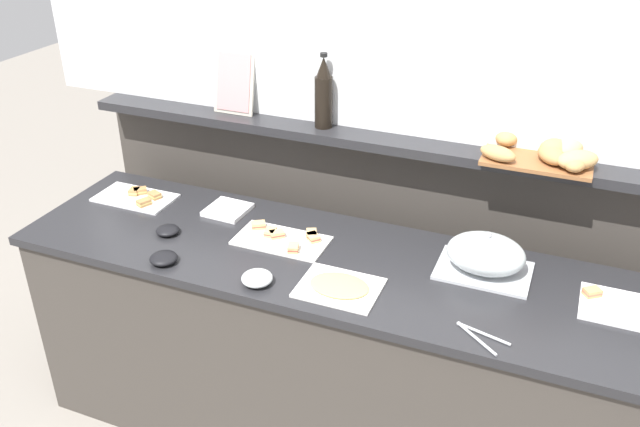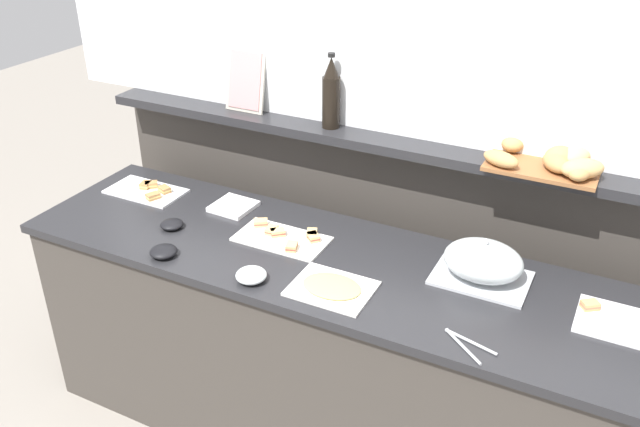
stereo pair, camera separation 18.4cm
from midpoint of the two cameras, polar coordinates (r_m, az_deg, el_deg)
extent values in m
plane|color=gray|center=(3.54, 3.43, -11.87)|extent=(12.00, 12.00, 0.00)
cube|color=#3D3833|center=(2.83, -0.41, -12.30)|extent=(2.55, 0.65, 0.89)
cube|color=#232326|center=(2.55, -0.44, -4.39)|extent=(2.59, 0.69, 0.03)
cube|color=#3D3833|center=(3.12, 3.30, -4.12)|extent=(2.71, 0.08, 1.22)
cube|color=#232326|center=(2.79, 3.31, 6.35)|extent=(2.71, 0.22, 0.04)
cube|color=white|center=(3.12, -17.12, 1.26)|extent=(0.35, 0.20, 0.01)
cube|color=#AD7A47|center=(3.14, -17.15, 1.66)|extent=(0.05, 0.06, 0.01)
cube|color=#E5C666|center=(3.14, -17.17, 1.79)|extent=(0.05, 0.06, 0.01)
cube|color=#AD7A47|center=(3.13, -17.19, 1.92)|extent=(0.05, 0.06, 0.01)
cube|color=#AD7A47|center=(3.13, -16.68, 1.70)|extent=(0.07, 0.07, 0.01)
cube|color=#E5C666|center=(3.13, -16.70, 1.83)|extent=(0.07, 0.07, 0.01)
cube|color=#AD7A47|center=(3.13, -16.72, 1.96)|extent=(0.07, 0.07, 0.01)
cube|color=#AD7A47|center=(3.08, -15.58, 1.35)|extent=(0.07, 0.06, 0.01)
cube|color=#E5C666|center=(3.07, -15.60, 1.48)|extent=(0.07, 0.06, 0.01)
cube|color=#AD7A47|center=(3.07, -15.62, 1.61)|extent=(0.07, 0.06, 0.01)
cube|color=#AD7A47|center=(3.03, -16.46, 0.74)|extent=(0.06, 0.07, 0.01)
cube|color=#E5C666|center=(3.02, -16.48, 0.88)|extent=(0.06, 0.07, 0.01)
cube|color=#AD7A47|center=(3.02, -16.50, 1.01)|extent=(0.06, 0.07, 0.01)
cube|color=white|center=(2.46, 22.79, -7.61)|extent=(0.31, 0.22, 0.01)
cube|color=tan|center=(2.48, 20.20, -6.51)|extent=(0.07, 0.07, 0.01)
cube|color=#D1664C|center=(2.48, 20.23, -6.36)|extent=(0.07, 0.07, 0.01)
cube|color=tan|center=(2.47, 20.26, -6.20)|extent=(0.07, 0.07, 0.01)
cube|color=white|center=(2.66, -5.28, -2.35)|extent=(0.37, 0.20, 0.01)
cube|color=tan|center=(2.75, -7.19, -1.17)|extent=(0.07, 0.06, 0.01)
cube|color=#B24738|center=(2.75, -7.20, -1.03)|extent=(0.07, 0.06, 0.01)
cube|color=tan|center=(2.74, -7.21, -0.88)|extent=(0.07, 0.06, 0.01)
cube|color=tan|center=(2.68, -5.65, -1.95)|extent=(0.07, 0.07, 0.01)
cube|color=#B24738|center=(2.67, -5.66, -1.81)|extent=(0.07, 0.07, 0.01)
cube|color=tan|center=(2.67, -5.67, -1.66)|extent=(0.07, 0.07, 0.01)
cube|color=tan|center=(2.65, -2.58, -2.23)|extent=(0.07, 0.07, 0.01)
cube|color=#B24738|center=(2.64, -2.58, -2.08)|extent=(0.07, 0.07, 0.01)
cube|color=tan|center=(2.64, -2.58, -1.93)|extent=(0.07, 0.07, 0.01)
cube|color=tan|center=(2.69, -6.20, -1.77)|extent=(0.05, 0.06, 0.01)
cube|color=#B24738|center=(2.69, -6.21, -1.62)|extent=(0.05, 0.06, 0.01)
cube|color=tan|center=(2.69, -6.22, -1.47)|extent=(0.05, 0.06, 0.01)
cube|color=tan|center=(2.67, -2.70, -1.94)|extent=(0.06, 0.07, 0.01)
cube|color=#B24738|center=(2.66, -2.70, -1.80)|extent=(0.06, 0.07, 0.01)
cube|color=tan|center=(2.66, -2.71, -1.65)|extent=(0.06, 0.07, 0.01)
cube|color=tan|center=(2.58, -4.34, -3.12)|extent=(0.06, 0.07, 0.01)
cube|color=#B24738|center=(2.58, -4.34, -2.97)|extent=(0.06, 0.07, 0.01)
cube|color=tan|center=(2.57, -4.35, -2.82)|extent=(0.06, 0.07, 0.01)
cube|color=white|center=(2.38, -0.57, -6.41)|extent=(0.29, 0.23, 0.01)
ellipsoid|color=#E5C666|center=(2.37, -0.57, -6.19)|extent=(0.22, 0.16, 0.01)
cube|color=#B7BABF|center=(2.52, 11.74, -4.85)|extent=(0.34, 0.24, 0.01)
ellipsoid|color=silver|center=(2.48, 11.91, -3.41)|extent=(0.28, 0.23, 0.14)
sphere|color=#B7BABF|center=(2.44, 12.09, -1.85)|extent=(0.02, 0.02, 0.02)
ellipsoid|color=silver|center=(2.42, -7.57, -5.53)|extent=(0.11, 0.11, 0.05)
ellipsoid|color=#E5CC66|center=(2.42, -7.56, -5.69)|extent=(0.09, 0.09, 0.03)
ellipsoid|color=black|center=(2.79, -14.71, -1.43)|extent=(0.09, 0.09, 0.03)
ellipsoid|color=black|center=(2.61, -15.17, -3.74)|extent=(0.11, 0.11, 0.04)
cylinder|color=#B7BABF|center=(2.21, 11.50, -10.09)|extent=(0.18, 0.06, 0.01)
cylinder|color=#B7BABF|center=(2.19, 10.88, -10.52)|extent=(0.15, 0.12, 0.01)
sphere|color=#B7BABF|center=(2.24, 9.43, -9.29)|extent=(0.01, 0.01, 0.01)
cube|color=white|center=(2.91, -9.68, 0.28)|extent=(0.18, 0.18, 0.02)
cylinder|color=black|center=(2.82, -1.58, 9.43)|extent=(0.08, 0.08, 0.22)
cone|color=black|center=(2.77, -1.63, 12.36)|extent=(0.06, 0.06, 0.08)
cylinder|color=black|center=(2.76, -1.64, 13.35)|extent=(0.03, 0.03, 0.02)
cube|color=brown|center=(2.63, 16.17, 4.48)|extent=(0.40, 0.26, 0.02)
ellipsoid|color=tan|center=(2.65, 18.55, 5.31)|extent=(0.14, 0.18, 0.07)
ellipsoid|color=#B7844C|center=(2.63, 17.41, 5.27)|extent=(0.13, 0.16, 0.07)
ellipsoid|color=#B7844C|center=(2.70, 13.76, 6.28)|extent=(0.10, 0.12, 0.06)
ellipsoid|color=#B7844C|center=(2.55, 12.94, 5.00)|extent=(0.16, 0.12, 0.05)
ellipsoid|color=tan|center=(2.56, 19.21, 4.30)|extent=(0.19, 0.17, 0.07)
ellipsoid|color=#AD7A47|center=(2.58, 17.22, 4.75)|extent=(0.15, 0.16, 0.06)
ellipsoid|color=#B7844C|center=(2.54, 18.99, 4.07)|extent=(0.08, 0.12, 0.06)
cube|color=#B2AD9E|center=(3.02, -9.07, 10.98)|extent=(0.19, 0.07, 0.28)
cube|color=#CC8C8C|center=(3.01, -9.15, 10.96)|extent=(0.16, 0.06, 0.25)
camera|label=1|loc=(0.09, -92.03, -1.10)|focal=37.54mm
camera|label=2|loc=(0.09, 87.97, 1.10)|focal=37.54mm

